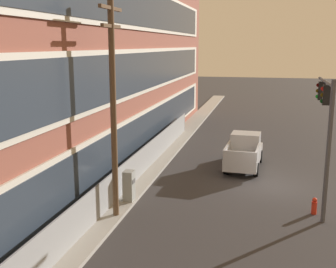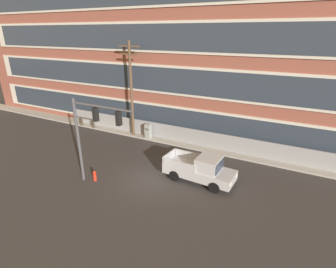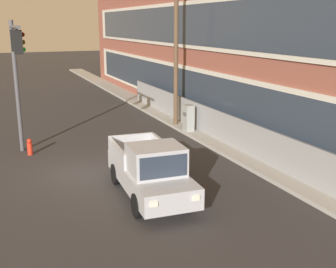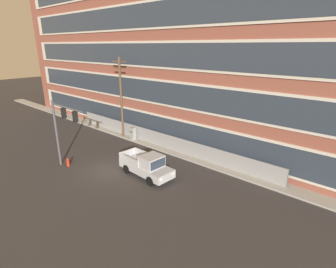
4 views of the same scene
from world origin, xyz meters
name	(u,v)px [view 3 (image 3 of 4)]	position (x,y,z in m)	size (l,w,h in m)	color
ground_plane	(87,172)	(0.00, 0.00, 0.00)	(160.00, 160.00, 0.00)	#333030
sidewalk_building_side	(234,151)	(0.00, 7.12, 0.08)	(80.00, 1.62, 0.16)	#9E9B93
chain_link_fence	(229,131)	(-0.69, 7.22, 0.88)	(27.84, 0.06, 1.72)	gray
traffic_signal_mast	(16,63)	(-2.91, -2.24, 4.33)	(4.84, 0.43, 6.16)	#4C4C51
pickup_truck_silver	(151,171)	(3.48, 1.54, 0.96)	(5.27, 2.23, 2.07)	#B2B5BA
utility_pole_near_corner	(176,38)	(-5.88, 6.63, 5.18)	(2.29, 0.26, 9.47)	brown
electrical_cabinet	(188,119)	(-4.08, 6.62, 0.82)	(0.57, 0.49, 1.64)	#939993
fire_hydrant	(30,147)	(-3.42, -1.96, 0.38)	(0.24, 0.24, 0.78)	red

